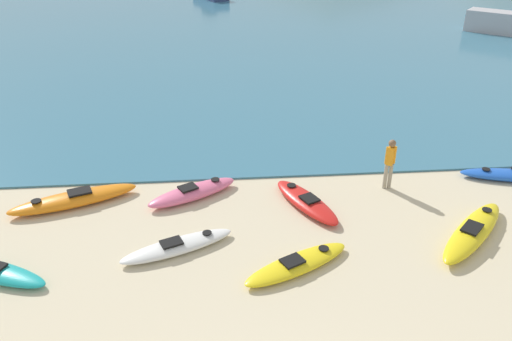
{
  "coord_description": "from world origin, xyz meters",
  "views": [
    {
      "loc": [
        -1.13,
        -3.1,
        7.13
      ],
      "look_at": [
        -0.05,
        9.47,
        0.5
      ],
      "focal_mm": 35.0,
      "sensor_mm": 36.0,
      "label": 1
    }
  ],
  "objects_px": {
    "person_near_waterline": "(390,161)",
    "moored_boat_0": "(497,22)",
    "kayak_on_sand_4": "(306,202)",
    "kayak_on_sand_8": "(297,264)",
    "kayak_on_sand_0": "(473,231)",
    "kayak_on_sand_7": "(193,192)",
    "kayak_on_sand_2": "(177,246)",
    "kayak_on_sand_1": "(74,199)"
  },
  "relations": [
    {
      "from": "kayak_on_sand_0",
      "to": "kayak_on_sand_7",
      "type": "distance_m",
      "value": 7.29
    },
    {
      "from": "kayak_on_sand_0",
      "to": "kayak_on_sand_4",
      "type": "bearing_deg",
      "value": 154.86
    },
    {
      "from": "kayak_on_sand_0",
      "to": "person_near_waterline",
      "type": "height_order",
      "value": "person_near_waterline"
    },
    {
      "from": "kayak_on_sand_4",
      "to": "kayak_on_sand_8",
      "type": "xyz_separation_m",
      "value": [
        -0.66,
        -2.58,
        -0.03
      ]
    },
    {
      "from": "kayak_on_sand_0",
      "to": "kayak_on_sand_8",
      "type": "distance_m",
      "value": 4.52
    },
    {
      "from": "kayak_on_sand_0",
      "to": "moored_boat_0",
      "type": "relative_size",
      "value": 0.77
    },
    {
      "from": "kayak_on_sand_1",
      "to": "kayak_on_sand_8",
      "type": "distance_m",
      "value": 6.45
    },
    {
      "from": "kayak_on_sand_4",
      "to": "moored_boat_0",
      "type": "bearing_deg",
      "value": 51.52
    },
    {
      "from": "kayak_on_sand_4",
      "to": "kayak_on_sand_2",
      "type": "bearing_deg",
      "value": -153.3
    },
    {
      "from": "kayak_on_sand_8",
      "to": "moored_boat_0",
      "type": "xyz_separation_m",
      "value": [
        16.5,
        22.5,
        0.6
      ]
    },
    {
      "from": "kayak_on_sand_8",
      "to": "person_near_waterline",
      "type": "xyz_separation_m",
      "value": [
        3.14,
        3.39,
        0.74
      ]
    },
    {
      "from": "kayak_on_sand_7",
      "to": "person_near_waterline",
      "type": "height_order",
      "value": "person_near_waterline"
    },
    {
      "from": "kayak_on_sand_1",
      "to": "moored_boat_0",
      "type": "distance_m",
      "value": 29.33
    },
    {
      "from": "moored_boat_0",
      "to": "kayak_on_sand_0",
      "type": "bearing_deg",
      "value": -119.04
    },
    {
      "from": "kayak_on_sand_4",
      "to": "moored_boat_0",
      "type": "distance_m",
      "value": 25.46
    },
    {
      "from": "kayak_on_sand_7",
      "to": "kayak_on_sand_0",
      "type": "bearing_deg",
      "value": -20.07
    },
    {
      "from": "kayak_on_sand_4",
      "to": "person_near_waterline",
      "type": "distance_m",
      "value": 2.71
    },
    {
      "from": "kayak_on_sand_0",
      "to": "kayak_on_sand_8",
      "type": "relative_size",
      "value": 1.04
    },
    {
      "from": "kayak_on_sand_2",
      "to": "moored_boat_0",
      "type": "bearing_deg",
      "value": 48.39
    },
    {
      "from": "kayak_on_sand_2",
      "to": "kayak_on_sand_7",
      "type": "xyz_separation_m",
      "value": [
        0.29,
        2.41,
        0.05
      ]
    },
    {
      "from": "kayak_on_sand_1",
      "to": "kayak_on_sand_7",
      "type": "distance_m",
      "value": 3.19
    },
    {
      "from": "kayak_on_sand_4",
      "to": "kayak_on_sand_7",
      "type": "xyz_separation_m",
      "value": [
        -3.06,
        0.72,
        0.02
      ]
    },
    {
      "from": "kayak_on_sand_0",
      "to": "kayak_on_sand_4",
      "type": "height_order",
      "value": "kayak_on_sand_0"
    },
    {
      "from": "kayak_on_sand_2",
      "to": "kayak_on_sand_8",
      "type": "distance_m",
      "value": 2.84
    },
    {
      "from": "kayak_on_sand_4",
      "to": "kayak_on_sand_8",
      "type": "height_order",
      "value": "kayak_on_sand_4"
    },
    {
      "from": "kayak_on_sand_8",
      "to": "moored_boat_0",
      "type": "relative_size",
      "value": 0.74
    },
    {
      "from": "person_near_waterline",
      "to": "moored_boat_0",
      "type": "xyz_separation_m",
      "value": [
        13.35,
        19.12,
        -0.15
      ]
    },
    {
      "from": "kayak_on_sand_1",
      "to": "kayak_on_sand_4",
      "type": "xyz_separation_m",
      "value": [
        6.25,
        -0.63,
        -0.03
      ]
    },
    {
      "from": "person_near_waterline",
      "to": "kayak_on_sand_4",
      "type": "bearing_deg",
      "value": -162.05
    },
    {
      "from": "person_near_waterline",
      "to": "moored_boat_0",
      "type": "bearing_deg",
      "value": 55.07
    },
    {
      "from": "kayak_on_sand_7",
      "to": "kayak_on_sand_8",
      "type": "relative_size",
      "value": 0.97
    },
    {
      "from": "kayak_on_sand_8",
      "to": "person_near_waterline",
      "type": "height_order",
      "value": "person_near_waterline"
    },
    {
      "from": "kayak_on_sand_2",
      "to": "moored_boat_0",
      "type": "distance_m",
      "value": 28.91
    },
    {
      "from": "moored_boat_0",
      "to": "kayak_on_sand_2",
      "type": "bearing_deg",
      "value": -131.61
    },
    {
      "from": "kayak_on_sand_0",
      "to": "kayak_on_sand_1",
      "type": "distance_m",
      "value": 10.32
    },
    {
      "from": "kayak_on_sand_1",
      "to": "kayak_on_sand_8",
      "type": "relative_size",
      "value": 1.25
    },
    {
      "from": "kayak_on_sand_2",
      "to": "moored_boat_0",
      "type": "height_order",
      "value": "moored_boat_0"
    },
    {
      "from": "kayak_on_sand_2",
      "to": "person_near_waterline",
      "type": "distance_m",
      "value": 6.39
    },
    {
      "from": "kayak_on_sand_4",
      "to": "moored_boat_0",
      "type": "height_order",
      "value": "moored_boat_0"
    },
    {
      "from": "kayak_on_sand_1",
      "to": "kayak_on_sand_7",
      "type": "height_order",
      "value": "kayak_on_sand_1"
    },
    {
      "from": "moored_boat_0",
      "to": "kayak_on_sand_1",
      "type": "bearing_deg",
      "value": -138.86
    },
    {
      "from": "kayak_on_sand_1",
      "to": "kayak_on_sand_8",
      "type": "height_order",
      "value": "kayak_on_sand_1"
    }
  ]
}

